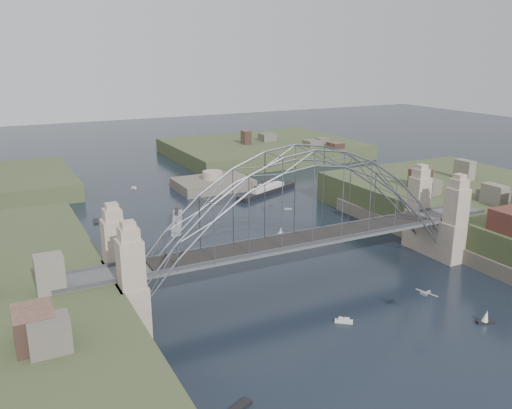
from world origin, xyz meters
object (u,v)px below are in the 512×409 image
object	(u,v)px
bridge	(303,217)
ocean_liner	(267,191)
naval_cruiser_far	(68,184)
fort_island	(213,190)
naval_cruiser_near	(177,221)

from	to	relation	value
bridge	ocean_liner	bearing A→B (deg)	67.40
naval_cruiser_far	fort_island	bearing A→B (deg)	-29.82
naval_cruiser_far	ocean_liner	bearing A→B (deg)	-34.51
bridge	naval_cruiser_far	world-z (taller)	bridge
naval_cruiser_far	ocean_liner	distance (m)	61.51
fort_island	naval_cruiser_near	size ratio (longest dim) A/B	1.29
bridge	naval_cruiser_far	size ratio (longest dim) A/B	5.22
fort_island	naval_cruiser_far	distance (m)	44.73
bridge	naval_cruiser_near	world-z (taller)	bridge
fort_island	ocean_liner	bearing A→B (deg)	-46.68
fort_island	naval_cruiser_far	bearing A→B (deg)	150.18
naval_cruiser_near	bridge	bearing A→B (deg)	-77.81
naval_cruiser_near	ocean_liner	xyz separation A→B (m)	(32.93, 15.53, 0.11)
fort_island	naval_cruiser_far	world-z (taller)	fort_island
naval_cruiser_near	ocean_liner	bearing A→B (deg)	25.25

